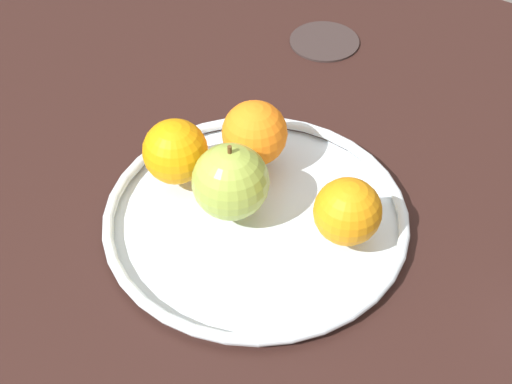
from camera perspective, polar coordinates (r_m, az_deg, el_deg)
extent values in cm
cube|color=black|center=(84.85, 0.00, -3.24)|extent=(113.79, 113.79, 4.00)
cylinder|color=silver|center=(83.15, 0.00, -2.19)|extent=(30.99, 30.99, 0.60)
torus|color=silver|center=(82.49, 0.00, -1.76)|extent=(32.28, 32.28, 1.20)
sphere|color=#95AD41|center=(79.56, -1.86, 0.76)|extent=(8.02, 8.02, 8.02)
cylinder|color=#593819|center=(76.68, -1.93, 3.00)|extent=(0.44, 0.44, 1.20)
sphere|color=orange|center=(77.90, 6.68, -1.42)|extent=(6.88, 6.88, 6.88)
sphere|color=orange|center=(85.64, -0.10, 4.30)|extent=(7.25, 7.25, 7.25)
sphere|color=orange|center=(84.21, -5.73, 3.11)|extent=(7.08, 7.08, 7.08)
cylinder|color=#312625|center=(109.22, 5.01, 10.93)|extent=(9.52, 9.52, 0.60)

